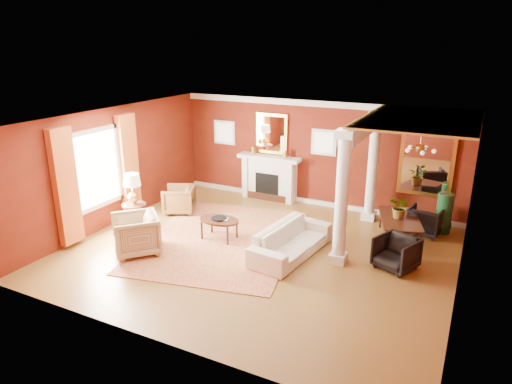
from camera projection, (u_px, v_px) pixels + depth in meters
The scene contains 27 objects.
ground at pixel (259, 252), 10.02m from camera, with size 8.00×8.00×0.00m, color brown.
room_shell at pixel (259, 163), 9.38m from camera, with size 8.04×7.04×2.92m.
fireplace at pixel (269, 177), 13.18m from camera, with size 1.85×0.42×1.29m.
overmantel_mirror at pixel (272, 134), 12.89m from camera, with size 0.95×0.07×1.15m.
flank_window_left at pixel (225, 132), 13.59m from camera, with size 0.70×0.07×0.70m.
flank_window_right at pixel (324, 142), 12.28m from camera, with size 0.70×0.07×0.70m.
left_window at pixel (99, 174), 10.71m from camera, with size 0.21×2.55×2.60m.
column_front at pixel (342, 198), 9.10m from camera, with size 0.36×0.36×2.80m.
column_back at pixel (373, 166), 11.38m from camera, with size 0.36×0.36×2.80m.
header_beam at pixel (366, 126), 10.07m from camera, with size 0.30×3.20×0.32m, color silver.
amber_ceiling at pixel (421, 119), 9.38m from camera, with size 2.30×3.40×0.04m, color gold.
dining_mirror at pixel (426, 163), 11.22m from camera, with size 1.30×0.07×1.70m.
chandelier at pixel (420, 149), 9.60m from camera, with size 0.60×0.62×0.75m.
crown_trim at pixel (317, 104), 12.06m from camera, with size 8.00×0.08×0.16m, color silver.
base_trim at pixel (313, 202), 12.93m from camera, with size 8.00×0.08×0.12m, color silver.
rug at pixel (222, 239), 10.64m from camera, with size 3.32×4.43×0.02m, color maroon.
sofa at pixel (291, 236), 9.75m from camera, with size 2.24×0.65×0.88m, color #EEE0C8.
armchair_leopard at pixel (179, 198), 12.18m from camera, with size 0.78×0.73×0.80m, color black.
armchair_stripe at pixel (136, 232), 9.83m from camera, with size 0.93×0.87×0.96m, color tan.
coffee_table at pixel (219, 221), 10.53m from camera, with size 0.98×0.98×0.50m.
coffee_book at pixel (221, 215), 10.45m from camera, with size 0.15×0.02×0.21m, color black.
side_table at pixel (133, 193), 10.89m from camera, with size 0.57×0.57×1.42m.
dining_table at pixel (401, 223), 10.48m from camera, with size 1.53×0.54×0.85m, color black.
dining_chair_near at pixel (396, 252), 9.17m from camera, with size 0.73×0.68×0.75m, color black.
dining_chair_far at pixel (425, 220), 10.82m from camera, with size 0.72×0.67×0.74m, color black.
green_urn at pixel (443, 217), 10.92m from camera, with size 0.41×0.41×0.99m.
potted_plant at pixel (402, 197), 10.28m from camera, with size 0.49×0.54×0.42m, color #26591E.
Camera 1 is at (4.01, -8.15, 4.42)m, focal length 32.00 mm.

